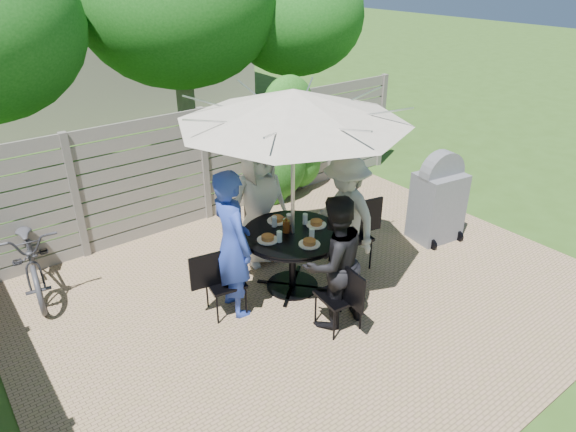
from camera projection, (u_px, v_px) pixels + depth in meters
backyard_envelope at (56, 14)px, 12.54m from camera, size 60.00×60.00×5.00m
patio_table at (293, 250)px, 6.45m from camera, size 1.34×1.34×0.82m
umbrella at (293, 106)px, 5.62m from camera, size 2.86×2.86×2.59m
chair_back at (255, 240)px, 7.31m from camera, size 0.47×0.63×0.83m
person_back at (259, 204)px, 6.93m from camera, size 0.89×0.62×1.75m
chair_left at (225, 294)px, 6.12m from camera, size 0.66×0.48×0.87m
person_left at (232, 244)px, 5.89m from camera, size 0.49×0.70×1.83m
chair_front at (339, 309)px, 5.86m from camera, size 0.47×0.66×0.89m
person_front at (334, 263)px, 5.72m from camera, size 0.83×0.67×1.62m
chair_right at (351, 248)px, 7.04m from camera, size 0.74×0.56×0.98m
person_right at (345, 215)px, 6.73m from camera, size 0.69×1.11×1.66m
plate_back at (277, 220)px, 6.59m from camera, size 0.26×0.26×0.06m
plate_left at (268, 239)px, 6.15m from camera, size 0.26×0.26×0.06m
plate_front at (309, 243)px, 6.05m from camera, size 0.26×0.26×0.06m
plate_right at (316, 223)px, 6.50m from camera, size 0.26×0.26×0.06m
glass_back at (274, 221)px, 6.45m from camera, size 0.07×0.07×0.14m
glass_left at (279, 237)px, 6.10m from camera, size 0.07×0.07×0.14m
glass_front at (312, 234)px, 6.16m from camera, size 0.07×0.07×0.14m
glass_right at (305, 219)px, 6.51m from camera, size 0.07×0.07×0.14m
syrup_jug at (286, 226)px, 6.31m from camera, size 0.09×0.09×0.16m
coffee_cup at (290, 219)px, 6.52m from camera, size 0.08×0.08×0.12m
bicycle at (32, 254)px, 6.50m from camera, size 0.90×1.94×0.98m
bbq_grill at (438, 200)px, 7.60m from camera, size 0.76×0.62×1.40m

